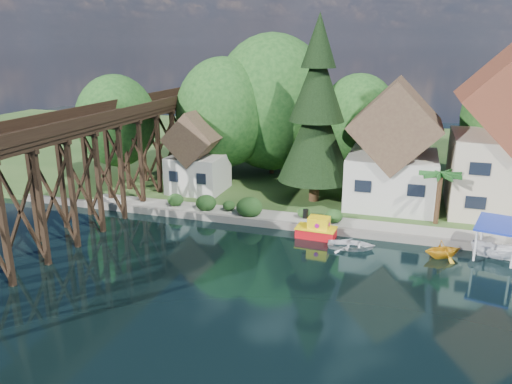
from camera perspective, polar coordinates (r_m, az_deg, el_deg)
ground at (r=32.91m, az=1.01°, el=-9.17°), size 140.00×140.00×0.00m
bank at (r=64.52m, az=9.61°, el=3.88°), size 140.00×52.00×0.50m
seawall at (r=39.27m, az=9.98°, el=-4.51°), size 60.00×0.40×0.62m
promenade at (r=40.24m, az=13.08°, el=-3.84°), size 50.00×2.60×0.06m
trestle_bridge at (r=42.42m, az=-18.09°, el=3.63°), size 4.12×44.18×9.30m
house_left at (r=45.37m, az=15.44°, el=4.40°), size 7.64×8.64×11.02m
house_center at (r=46.25m, az=26.81°, el=5.04°), size 8.65×9.18×13.89m
shed at (r=48.22m, az=-6.66°, el=4.00°), size 5.09×5.40×7.85m
bg_trees at (r=50.69m, az=9.05°, el=8.51°), size 49.90×13.30×10.57m
shrubs at (r=41.93m, az=-1.43°, el=-1.53°), size 15.76×2.47×1.70m
conifer at (r=44.17m, az=6.96°, el=8.80°), size 6.63×6.63×16.31m
palm_tree at (r=41.29m, az=20.35°, el=1.73°), size 4.10×4.10×4.49m
tugboat at (r=38.52m, az=6.95°, el=-4.25°), size 3.11×1.83×2.19m
boat_white_a at (r=37.01m, az=10.86°, el=-5.84°), size 3.68×2.82×0.71m
boat_canopy at (r=38.23m, az=25.78°, el=-5.32°), size 3.62×4.56×2.60m
boat_yellow at (r=37.10m, az=20.59°, el=-6.04°), size 3.38×3.22×1.39m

